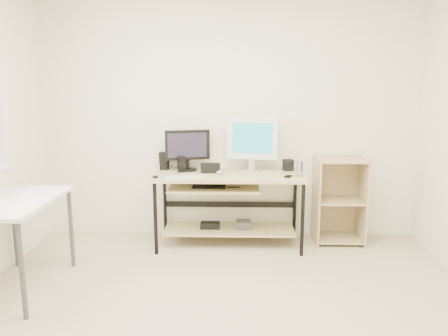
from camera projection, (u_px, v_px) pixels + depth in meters
room at (203, 137)px, 2.73m from camera, size 4.01×4.01×2.62m
desk at (227, 194)px, 4.46m from camera, size 1.50×0.65×0.75m
side_table at (14, 209)px, 3.44m from camera, size 0.60×1.00×0.75m
shelf_unit at (338, 199)px, 4.60m from camera, size 0.50×0.40×0.90m
black_monitor at (187, 148)px, 4.55m from camera, size 0.46×0.19×0.43m
white_imac at (252, 139)px, 4.55m from camera, size 0.53×0.17×0.57m
keyboard at (185, 177)px, 4.25m from camera, size 0.41×0.24×0.01m
mouse at (220, 172)px, 4.41m from camera, size 0.09×0.12×0.04m
center_speaker at (210, 168)px, 4.48m from camera, size 0.20×0.11×0.10m
speaker_left at (164, 160)px, 4.64m from camera, size 0.11×0.11×0.19m
speaker_right at (288, 165)px, 4.59m from camera, size 0.12×0.12×0.11m
audio_controller at (182, 164)px, 4.49m from camera, size 0.10×0.08×0.17m
volume_puck at (155, 177)px, 4.23m from camera, size 0.06×0.06×0.02m
smartphone at (288, 176)px, 4.27m from camera, size 0.10×0.13×0.01m
coaster at (299, 176)px, 4.31m from camera, size 0.12×0.12×0.01m
drinking_glass at (300, 169)px, 4.29m from camera, size 0.09×0.09×0.14m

